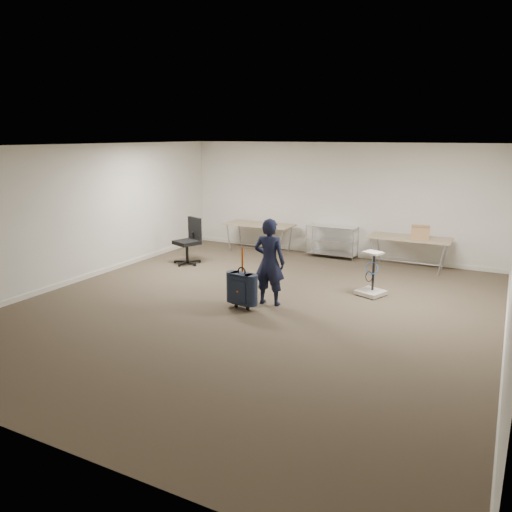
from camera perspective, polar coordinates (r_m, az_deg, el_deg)
The scene contains 10 objects.
ground at distance 8.88m, azimuth -0.25°, elevation -5.90°, with size 9.00×9.00×0.00m, color #413627.
room_shell at distance 10.04m, azimuth 3.40°, elevation -3.27°, with size 8.00×9.00×9.00m.
folding_table_left at distance 12.95m, azimuth 0.37°, elevation 3.47°, with size 1.80×0.75×0.73m.
folding_table_right at distance 11.76m, azimuth 17.13°, elevation 1.81°, with size 1.80×0.75×0.73m.
wire_shelf at distance 12.50m, azimuth 8.69°, elevation 1.83°, with size 1.22×0.47×0.80m.
person at distance 8.83m, azimuth 1.54°, elevation -0.69°, with size 0.57×0.38×1.57m, color black.
suitcase at distance 8.70m, azimuth -1.63°, elevation -3.75°, with size 0.42×0.28×1.09m.
office_chair at distance 11.88m, azimuth -7.71°, elevation 0.69°, with size 0.66×0.67×1.09m.
equipment_cart at distance 9.72m, azimuth 13.04°, elevation -3.13°, with size 0.60×0.60×0.85m.
cardboard_box at distance 11.61m, azimuth 18.27°, elevation 2.57°, with size 0.39×0.29×0.29m, color #987347.
Camera 1 is at (3.87, -7.41, 2.98)m, focal length 35.00 mm.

